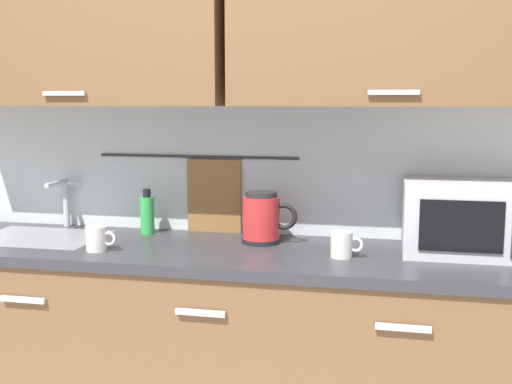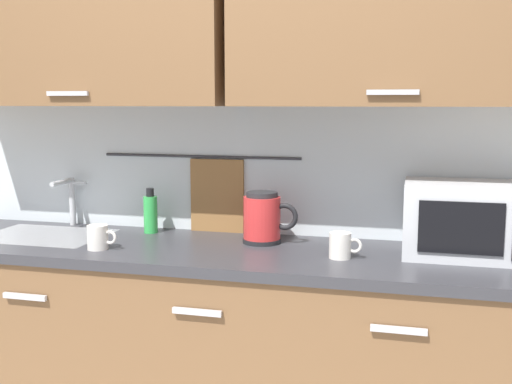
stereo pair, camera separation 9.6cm
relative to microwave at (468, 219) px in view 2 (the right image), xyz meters
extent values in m
cube|color=brown|center=(-0.92, -0.11, -0.61)|extent=(2.50, 0.60, 0.86)
cube|color=#B7B7BC|center=(-1.60, -0.42, -0.30)|extent=(0.18, 0.02, 0.02)
cube|color=#B7B7BC|center=(-0.92, -0.42, -0.30)|extent=(0.18, 0.02, 0.02)
cube|color=#B7B7BC|center=(-0.23, -0.42, -0.30)|extent=(0.18, 0.02, 0.02)
cube|color=#333338|center=(-0.92, -0.11, -0.16)|extent=(2.53, 0.63, 0.04)
cube|color=#9EA0A5|center=(-1.73, -0.09, -0.18)|extent=(0.52, 0.38, 0.09)
cube|color=silver|center=(-0.92, 0.22, 0.21)|extent=(3.70, 0.06, 2.50)
cube|color=silver|center=(-0.92, 0.19, 0.14)|extent=(2.50, 0.01, 0.55)
cube|color=brown|center=(-1.55, 0.03, 0.77)|extent=(1.23, 0.33, 0.70)
cube|color=#B7B7BC|center=(-1.55, -0.15, 0.47)|extent=(0.18, 0.01, 0.02)
cube|color=brown|center=(-0.28, 0.03, 0.77)|extent=(1.23, 0.33, 0.70)
cube|color=#B7B7BC|center=(-0.28, -0.15, 0.47)|extent=(0.18, 0.01, 0.02)
cylinder|color=#333338|center=(-1.11, 0.17, 0.19)|extent=(0.90, 0.01, 0.01)
cube|color=olive|center=(-1.03, 0.17, 0.01)|extent=(0.24, 0.02, 0.34)
cylinder|color=#B2B5BA|center=(-1.73, 0.14, -0.03)|extent=(0.03, 0.03, 0.22)
cylinder|color=#B2B5BA|center=(-1.73, 0.06, 0.07)|extent=(0.02, 0.16, 0.02)
cube|color=#B2B5BA|center=(-1.69, 0.14, 0.06)|extent=(0.07, 0.02, 0.01)
cube|color=silver|center=(0.00, 0.00, 0.00)|extent=(0.46, 0.34, 0.27)
cube|color=black|center=(-0.04, -0.17, 0.00)|extent=(0.29, 0.01, 0.18)
cylinder|color=black|center=(-0.79, 0.01, -0.13)|extent=(0.16, 0.16, 0.02)
cylinder|color=red|center=(-0.79, 0.01, -0.03)|extent=(0.15, 0.15, 0.17)
cylinder|color=#262628|center=(-0.79, 0.01, 0.06)|extent=(0.13, 0.13, 0.02)
torus|color=black|center=(-0.70, 0.01, -0.02)|extent=(0.11, 0.02, 0.11)
cylinder|color=green|center=(-1.31, 0.08, -0.06)|extent=(0.06, 0.06, 0.16)
cylinder|color=black|center=(-1.31, 0.08, 0.04)|extent=(0.03, 0.03, 0.04)
cylinder|color=silver|center=(-1.38, -0.26, -0.09)|extent=(0.08, 0.08, 0.09)
torus|color=silver|center=(-1.33, -0.26, -0.09)|extent=(0.06, 0.01, 0.06)
cylinder|color=silver|center=(-0.45, -0.17, -0.09)|extent=(0.08, 0.08, 0.09)
torus|color=silver|center=(-0.40, -0.17, -0.09)|extent=(0.06, 0.01, 0.06)
camera|label=1|loc=(-0.29, -2.40, 0.43)|focal=43.39mm
camera|label=2|loc=(-0.20, -2.38, 0.43)|focal=43.39mm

